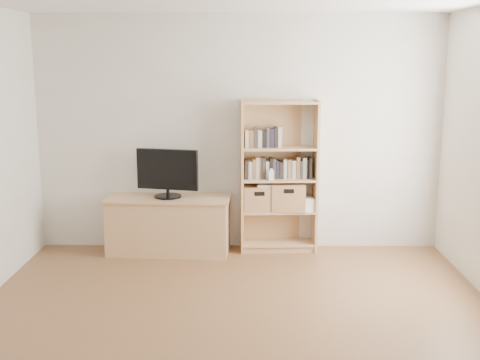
{
  "coord_description": "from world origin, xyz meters",
  "views": [
    {
      "loc": [
        0.08,
        -4.15,
        2.13
      ],
      "look_at": [
        0.02,
        1.9,
        0.9
      ],
      "focal_mm": 45.0,
      "sensor_mm": 36.0,
      "label": 1
    }
  ],
  "objects_px": {
    "laptop": "(274,184)",
    "basket_left": "(258,198)",
    "basket_right": "(288,196)",
    "television": "(167,173)",
    "bookshelf": "(279,177)",
    "baby_monitor": "(271,175)",
    "tv_stand": "(169,226)"
  },
  "relations": [
    {
      "from": "tv_stand",
      "to": "basket_right",
      "type": "height_order",
      "value": "basket_right"
    },
    {
      "from": "baby_monitor",
      "to": "basket_right",
      "type": "distance_m",
      "value": 0.34
    },
    {
      "from": "bookshelf",
      "to": "basket_right",
      "type": "distance_m",
      "value": 0.25
    },
    {
      "from": "tv_stand",
      "to": "basket_left",
      "type": "xyz_separation_m",
      "value": [
        0.99,
        0.08,
        0.3
      ]
    },
    {
      "from": "bookshelf",
      "to": "television",
      "type": "xyz_separation_m",
      "value": [
        -1.22,
        -0.1,
        0.06
      ]
    },
    {
      "from": "laptop",
      "to": "bookshelf",
      "type": "bearing_deg",
      "value": 16.93
    },
    {
      "from": "bookshelf",
      "to": "basket_right",
      "type": "bearing_deg",
      "value": -2.6
    },
    {
      "from": "basket_right",
      "to": "laptop",
      "type": "bearing_deg",
      "value": -175.51
    },
    {
      "from": "television",
      "to": "laptop",
      "type": "bearing_deg",
      "value": 16.97
    },
    {
      "from": "television",
      "to": "laptop",
      "type": "height_order",
      "value": "television"
    },
    {
      "from": "bookshelf",
      "to": "laptop",
      "type": "xyz_separation_m",
      "value": [
        -0.05,
        -0.01,
        -0.09
      ]
    },
    {
      "from": "tv_stand",
      "to": "baby_monitor",
      "type": "bearing_deg",
      "value": 3.09
    },
    {
      "from": "bookshelf",
      "to": "laptop",
      "type": "relative_size",
      "value": 4.8
    },
    {
      "from": "tv_stand",
      "to": "basket_left",
      "type": "relative_size",
      "value": 3.95
    },
    {
      "from": "baby_monitor",
      "to": "basket_left",
      "type": "distance_m",
      "value": 0.31
    },
    {
      "from": "laptop",
      "to": "basket_left",
      "type": "bearing_deg",
      "value": -175.44
    },
    {
      "from": "basket_right",
      "to": "basket_left",
      "type": "bearing_deg",
      "value": -177.44
    },
    {
      "from": "basket_left",
      "to": "bookshelf",
      "type": "bearing_deg",
      "value": -0.32
    },
    {
      "from": "baby_monitor",
      "to": "basket_right",
      "type": "xyz_separation_m",
      "value": [
        0.19,
        0.1,
        -0.26
      ]
    },
    {
      "from": "television",
      "to": "basket_right",
      "type": "relative_size",
      "value": 1.86
    },
    {
      "from": "television",
      "to": "laptop",
      "type": "xyz_separation_m",
      "value": [
        1.17,
        0.08,
        -0.14
      ]
    },
    {
      "from": "baby_monitor",
      "to": "tv_stand",
      "type": "bearing_deg",
      "value": 173.44
    },
    {
      "from": "baby_monitor",
      "to": "basket_left",
      "type": "bearing_deg",
      "value": 142.02
    },
    {
      "from": "basket_right",
      "to": "tv_stand",
      "type": "bearing_deg",
      "value": -175.92
    },
    {
      "from": "bookshelf",
      "to": "baby_monitor",
      "type": "bearing_deg",
      "value": -135.0
    },
    {
      "from": "bookshelf",
      "to": "basket_left",
      "type": "height_order",
      "value": "bookshelf"
    },
    {
      "from": "basket_left",
      "to": "laptop",
      "type": "relative_size",
      "value": 0.95
    },
    {
      "from": "basket_right",
      "to": "laptop",
      "type": "distance_m",
      "value": 0.21
    },
    {
      "from": "bookshelf",
      "to": "television",
      "type": "distance_m",
      "value": 1.22
    },
    {
      "from": "basket_left",
      "to": "tv_stand",
      "type": "bearing_deg",
      "value": -179.5
    },
    {
      "from": "television",
      "to": "basket_right",
      "type": "distance_m",
      "value": 1.35
    },
    {
      "from": "basket_left",
      "to": "basket_right",
      "type": "distance_m",
      "value": 0.33
    }
  ]
}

